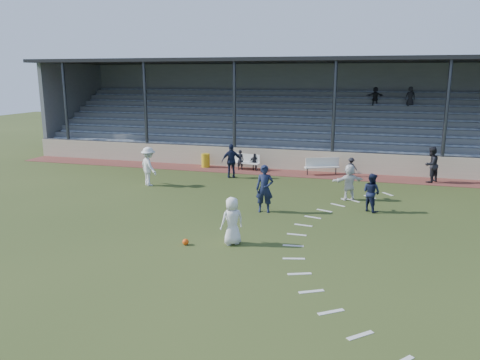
{
  "coord_description": "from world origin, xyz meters",
  "views": [
    {
      "loc": [
        5.32,
        -15.92,
        5.66
      ],
      "look_at": [
        0.0,
        2.5,
        1.3
      ],
      "focal_mm": 35.0,
      "sensor_mm": 36.0,
      "label": 1
    }
  ],
  "objects_px": {
    "player_navy_lead": "(265,189)",
    "official": "(431,165)",
    "bench_left": "(244,160)",
    "player_white_lead": "(232,221)",
    "bench_right": "(322,164)",
    "football": "(186,242)",
    "trash_bin": "(206,160)"
  },
  "relations": [
    {
      "from": "football",
      "to": "player_white_lead",
      "type": "relative_size",
      "value": 0.13
    },
    {
      "from": "bench_left",
      "to": "trash_bin",
      "type": "bearing_deg",
      "value": -168.2
    },
    {
      "from": "football",
      "to": "official",
      "type": "distance_m",
      "value": 15.21
    },
    {
      "from": "official",
      "to": "bench_left",
      "type": "bearing_deg",
      "value": -54.78
    },
    {
      "from": "trash_bin",
      "to": "player_white_lead",
      "type": "xyz_separation_m",
      "value": [
        5.5,
        -12.35,
        0.38
      ]
    },
    {
      "from": "bench_left",
      "to": "player_white_lead",
      "type": "distance_m",
      "value": 12.7
    },
    {
      "from": "football",
      "to": "player_white_lead",
      "type": "bearing_deg",
      "value": 19.68
    },
    {
      "from": "bench_right",
      "to": "football",
      "type": "distance_m",
      "value": 13.16
    },
    {
      "from": "bench_left",
      "to": "player_white_lead",
      "type": "xyz_separation_m",
      "value": [
        3.0,
        -12.33,
        0.24
      ]
    },
    {
      "from": "player_navy_lead",
      "to": "official",
      "type": "xyz_separation_m",
      "value": [
        7.23,
        7.76,
        -0.03
      ]
    },
    {
      "from": "player_navy_lead",
      "to": "official",
      "type": "relative_size",
      "value": 1.05
    },
    {
      "from": "official",
      "to": "player_navy_lead",
      "type": "bearing_deg",
      "value": -4.59
    },
    {
      "from": "player_navy_lead",
      "to": "player_white_lead",
      "type": "bearing_deg",
      "value": -100.04
    },
    {
      "from": "football",
      "to": "official",
      "type": "relative_size",
      "value": 0.11
    },
    {
      "from": "football",
      "to": "bench_right",
      "type": "bearing_deg",
      "value": 76.15
    },
    {
      "from": "player_navy_lead",
      "to": "official",
      "type": "height_order",
      "value": "player_navy_lead"
    },
    {
      "from": "player_white_lead",
      "to": "bench_right",
      "type": "bearing_deg",
      "value": -137.6
    },
    {
      "from": "bench_right",
      "to": "player_white_lead",
      "type": "xyz_separation_m",
      "value": [
        -1.66,
        -12.24,
        0.24
      ]
    },
    {
      "from": "bench_right",
      "to": "football",
      "type": "bearing_deg",
      "value": -128.8
    },
    {
      "from": "bench_right",
      "to": "trash_bin",
      "type": "distance_m",
      "value": 7.16
    },
    {
      "from": "bench_right",
      "to": "player_navy_lead",
      "type": "distance_m",
      "value": 8.38
    },
    {
      "from": "football",
      "to": "player_navy_lead",
      "type": "height_order",
      "value": "player_navy_lead"
    },
    {
      "from": "bench_right",
      "to": "player_navy_lead",
      "type": "xyz_separation_m",
      "value": [
        -1.47,
        -8.24,
        0.41
      ]
    },
    {
      "from": "official",
      "to": "trash_bin",
      "type": "bearing_deg",
      "value": -54.22
    },
    {
      "from": "football",
      "to": "player_white_lead",
      "type": "xyz_separation_m",
      "value": [
        1.49,
        0.53,
        0.71
      ]
    },
    {
      "from": "player_white_lead",
      "to": "official",
      "type": "relative_size",
      "value": 0.86
    },
    {
      "from": "bench_right",
      "to": "official",
      "type": "height_order",
      "value": "official"
    },
    {
      "from": "trash_bin",
      "to": "football",
      "type": "distance_m",
      "value": 13.49
    },
    {
      "from": "bench_left",
      "to": "player_white_lead",
      "type": "height_order",
      "value": "player_white_lead"
    },
    {
      "from": "bench_left",
      "to": "player_navy_lead",
      "type": "xyz_separation_m",
      "value": [
        3.19,
        -8.34,
        0.41
      ]
    },
    {
      "from": "player_navy_lead",
      "to": "official",
      "type": "bearing_deg",
      "value": 39.66
    },
    {
      "from": "player_white_lead",
      "to": "official",
      "type": "xyz_separation_m",
      "value": [
        7.42,
        11.76,
        0.15
      ]
    }
  ]
}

